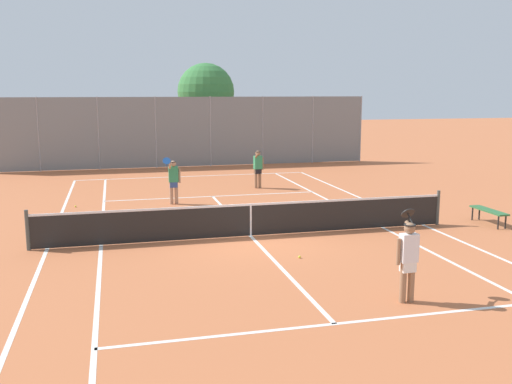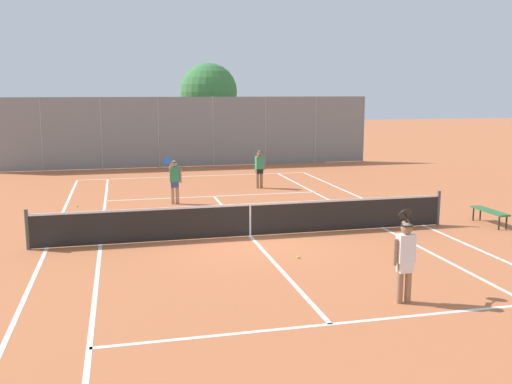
% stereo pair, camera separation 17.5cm
% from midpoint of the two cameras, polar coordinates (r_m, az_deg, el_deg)
% --- Properties ---
extents(ground_plane, '(120.00, 120.00, 0.00)m').
position_cam_midpoint_polar(ground_plane, '(16.30, -0.84, -4.44)').
color(ground_plane, '#BC663D').
extents(court_line_markings, '(11.10, 23.90, 0.01)m').
position_cam_midpoint_polar(court_line_markings, '(16.30, -0.84, -4.43)').
color(court_line_markings, silver).
rests_on(court_line_markings, ground).
extents(tennis_net, '(12.00, 0.10, 1.07)m').
position_cam_midpoint_polar(tennis_net, '(16.18, -0.84, -2.70)').
color(tennis_net, '#474C47').
rests_on(tennis_net, ground).
extents(player_near_side, '(0.65, 0.75, 1.77)m').
position_cam_midpoint_polar(player_near_side, '(11.49, 14.54, -6.23)').
color(player_near_side, '#936B4C').
rests_on(player_near_side, ground).
extents(player_far_left, '(0.68, 0.73, 1.77)m').
position_cam_midpoint_polar(player_far_left, '(20.92, -8.49, 1.29)').
color(player_far_left, tan).
rests_on(player_far_left, ground).
extents(player_far_right, '(0.44, 0.52, 1.60)m').
position_cam_midpoint_polar(player_far_right, '(24.15, -0.01, 2.54)').
color(player_far_right, '#936B4C').
rests_on(player_far_right, ground).
extents(loose_tennis_ball_0, '(0.07, 0.07, 0.07)m').
position_cam_midpoint_polar(loose_tennis_ball_0, '(14.25, 4.03, -6.49)').
color(loose_tennis_ball_0, '#D1DB33').
rests_on(loose_tennis_ball_0, ground).
extents(loose_tennis_ball_1, '(0.07, 0.07, 0.07)m').
position_cam_midpoint_polar(loose_tennis_ball_1, '(21.31, -17.83, -1.38)').
color(loose_tennis_ball_1, '#D1DB33').
rests_on(loose_tennis_ball_1, ground).
extents(courtside_bench, '(0.36, 1.50, 0.47)m').
position_cam_midpoint_polar(courtside_bench, '(19.02, 22.02, -1.81)').
color(courtside_bench, '#2D6638').
rests_on(courtside_bench, ground).
extents(back_fence, '(20.75, 0.08, 3.78)m').
position_cam_midpoint_polar(back_fence, '(31.17, -7.43, 5.98)').
color(back_fence, gray).
rests_on(back_fence, ground).
extents(tree_behind_left, '(3.35, 3.35, 5.70)m').
position_cam_midpoint_polar(tree_behind_left, '(34.23, -5.18, 9.77)').
color(tree_behind_left, brown).
rests_on(tree_behind_left, ground).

